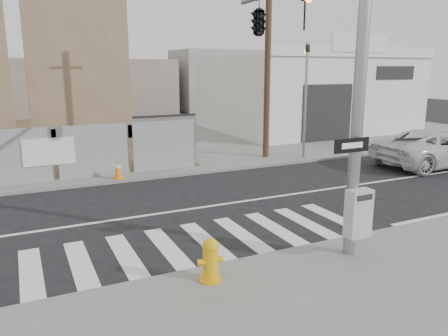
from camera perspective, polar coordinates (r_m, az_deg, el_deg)
name	(u,v)px	position (r m, az deg, el deg)	size (l,w,h in m)	color
ground	(173,212)	(13.17, -6.68, -5.69)	(100.00, 100.00, 0.00)	black
sidewalk_far	(94,141)	(26.47, -16.65, 3.38)	(50.00, 20.00, 0.12)	slate
signal_pole	(287,44)	(11.76, 8.17, 15.71)	(0.96, 5.87, 7.00)	gray
far_signal_pole	(306,84)	(20.36, 10.67, 10.70)	(0.16, 0.20, 5.60)	gray
concrete_wall_right	(80,83)	(26.17, -18.25, 10.49)	(5.50, 1.30, 8.00)	brown
auto_shop	(305,93)	(30.68, 10.48, 9.59)	(12.00, 10.20, 5.95)	silver
utility_pole_right	(268,45)	(20.29, 5.77, 15.71)	(1.60, 0.28, 10.00)	#443120
fire_hydrant	(210,260)	(8.65, -1.78, -11.89)	(0.58, 0.58, 0.87)	#E0A20C
suv	(436,148)	(21.17, 26.00, 2.38)	(2.65, 5.75, 1.60)	silver
traffic_cone_d	(118,170)	(16.81, -13.69, -0.21)	(0.46, 0.46, 0.73)	orange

